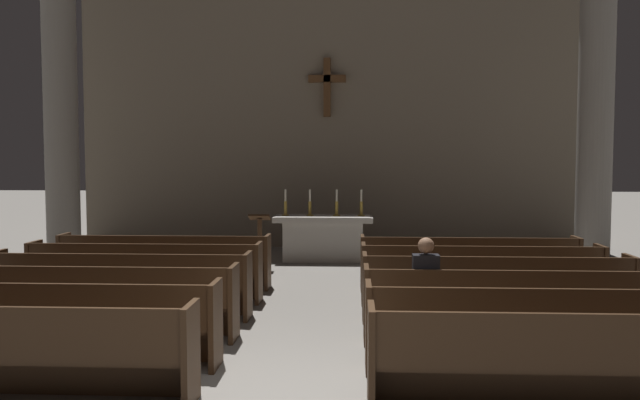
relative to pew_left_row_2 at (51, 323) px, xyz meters
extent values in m
cube|color=#422B19|center=(0.00, -0.85, -0.28)|extent=(3.60, 0.04, 0.40)
cube|color=#422B19|center=(1.83, -1.05, 0.00)|extent=(0.06, 0.50, 0.95)
cube|color=#422B19|center=(0.00, 0.04, -0.05)|extent=(3.60, 0.40, 0.05)
cube|color=#422B19|center=(0.00, -0.19, 0.22)|extent=(3.60, 0.05, 0.50)
cube|color=#422B19|center=(0.00, 0.22, -0.28)|extent=(3.60, 0.04, 0.40)
cube|color=#422B19|center=(1.83, 0.02, 0.00)|extent=(0.06, 0.50, 0.95)
cube|color=#422B19|center=(0.00, 1.11, -0.05)|extent=(3.60, 0.40, 0.05)
cube|color=#422B19|center=(0.00, 0.88, 0.22)|extent=(3.60, 0.05, 0.50)
cube|color=#422B19|center=(0.00, 1.29, -0.28)|extent=(3.60, 0.04, 0.40)
cube|color=#422B19|center=(1.83, 1.09, 0.00)|extent=(0.06, 0.50, 0.95)
cube|color=#422B19|center=(0.00, 2.18, -0.05)|extent=(3.60, 0.40, 0.05)
cube|color=#422B19|center=(0.00, 1.95, 0.22)|extent=(3.60, 0.05, 0.50)
cube|color=#422B19|center=(0.00, 2.36, -0.28)|extent=(3.60, 0.04, 0.40)
cube|color=#422B19|center=(1.83, 2.16, 0.00)|extent=(0.06, 0.50, 0.95)
cube|color=#422B19|center=(0.00, 3.24, -0.05)|extent=(3.60, 0.40, 0.05)
cube|color=#422B19|center=(0.00, 3.02, 0.22)|extent=(3.60, 0.05, 0.50)
cube|color=#422B19|center=(0.00, 3.42, -0.28)|extent=(3.60, 0.04, 0.40)
cube|color=#422B19|center=(1.83, 3.22, 0.00)|extent=(0.06, 0.50, 0.95)
cube|color=#422B19|center=(-1.83, 3.22, 0.00)|extent=(0.06, 0.50, 0.95)
cube|color=#422B19|center=(0.00, 4.31, -0.05)|extent=(3.60, 0.40, 0.05)
cube|color=#422B19|center=(0.00, 4.09, 0.22)|extent=(3.60, 0.05, 0.50)
cube|color=#422B19|center=(0.00, 4.49, -0.28)|extent=(3.60, 0.04, 0.40)
cube|color=#422B19|center=(1.83, 4.29, 0.00)|extent=(0.06, 0.50, 0.95)
cube|color=#422B19|center=(-1.83, 4.29, 0.00)|extent=(0.06, 0.50, 0.95)
cube|color=#422B19|center=(5.31, -1.03, -0.05)|extent=(3.60, 0.40, 0.05)
cube|color=#422B19|center=(5.31, -1.25, 0.22)|extent=(3.60, 0.05, 0.50)
cube|color=#422B19|center=(5.31, -0.85, -0.28)|extent=(3.60, 0.04, 0.40)
cube|color=#422B19|center=(3.49, -1.05, 0.00)|extent=(0.06, 0.50, 0.95)
cube|color=#422B19|center=(5.31, 0.04, -0.05)|extent=(3.60, 0.40, 0.05)
cube|color=#422B19|center=(5.31, -0.19, 0.22)|extent=(3.60, 0.05, 0.50)
cube|color=#422B19|center=(5.31, 0.22, -0.28)|extent=(3.60, 0.04, 0.40)
cube|color=#422B19|center=(3.49, 0.02, 0.00)|extent=(0.06, 0.50, 0.95)
cube|color=#422B19|center=(5.31, 1.11, -0.05)|extent=(3.60, 0.40, 0.05)
cube|color=#422B19|center=(5.31, 0.88, 0.22)|extent=(3.60, 0.05, 0.50)
cube|color=#422B19|center=(5.31, 1.29, -0.28)|extent=(3.60, 0.04, 0.40)
cube|color=#422B19|center=(3.49, 1.09, 0.00)|extent=(0.06, 0.50, 0.95)
cube|color=#422B19|center=(5.31, 2.18, -0.05)|extent=(3.60, 0.40, 0.05)
cube|color=#422B19|center=(5.31, 1.95, 0.22)|extent=(3.60, 0.05, 0.50)
cube|color=#422B19|center=(5.31, 2.36, -0.28)|extent=(3.60, 0.04, 0.40)
cube|color=#422B19|center=(3.49, 2.16, 0.00)|extent=(0.06, 0.50, 0.95)
cube|color=#422B19|center=(7.14, 2.16, 0.00)|extent=(0.06, 0.50, 0.95)
cube|color=#422B19|center=(5.31, 3.24, -0.05)|extent=(3.60, 0.40, 0.05)
cube|color=#422B19|center=(5.31, 3.02, 0.22)|extent=(3.60, 0.05, 0.50)
cube|color=#422B19|center=(5.31, 3.42, -0.28)|extent=(3.60, 0.04, 0.40)
cube|color=#422B19|center=(3.49, 3.22, 0.00)|extent=(0.06, 0.50, 0.95)
cube|color=#422B19|center=(7.14, 3.22, 0.00)|extent=(0.06, 0.50, 0.95)
cube|color=#422B19|center=(5.31, 4.31, -0.05)|extent=(3.60, 0.40, 0.05)
cube|color=#422B19|center=(5.31, 4.09, 0.22)|extent=(3.60, 0.05, 0.50)
cube|color=#422B19|center=(5.31, 4.49, -0.28)|extent=(3.60, 0.04, 0.40)
cube|color=#422B19|center=(3.49, 4.29, 0.00)|extent=(0.06, 0.50, 0.95)
cube|color=#422B19|center=(7.14, 4.29, 0.00)|extent=(0.06, 0.50, 0.95)
cube|color=gray|center=(-3.12, 7.08, -0.38)|extent=(1.01, 1.01, 0.20)
cylinder|color=gray|center=(-3.12, 7.08, 2.59)|extent=(0.72, 0.72, 6.14)
cube|color=gray|center=(8.43, 7.08, -0.38)|extent=(1.01, 1.01, 0.20)
cylinder|color=gray|center=(8.43, 7.08, 2.59)|extent=(0.72, 0.72, 6.14)
cube|color=#BCB7AD|center=(2.66, 7.48, -0.04)|extent=(1.76, 0.72, 0.88)
cube|color=#BCB7AD|center=(2.66, 7.48, 0.46)|extent=(2.20, 0.90, 0.12)
cube|color=silver|center=(2.66, 7.48, 0.53)|extent=(2.09, 0.86, 0.01)
cylinder|color=#B79338|center=(1.81, 7.48, 0.54)|extent=(0.16, 0.16, 0.02)
cylinder|color=#B79338|center=(1.81, 7.48, 0.69)|extent=(0.07, 0.07, 0.32)
cylinder|color=silver|center=(1.81, 7.48, 0.99)|extent=(0.04, 0.04, 0.26)
cylinder|color=#B79338|center=(2.36, 7.48, 0.54)|extent=(0.16, 0.16, 0.02)
cylinder|color=#B79338|center=(2.36, 7.48, 0.69)|extent=(0.07, 0.07, 0.32)
cylinder|color=silver|center=(2.36, 7.48, 0.99)|extent=(0.04, 0.04, 0.26)
cylinder|color=#B79338|center=(2.96, 7.48, 0.54)|extent=(0.16, 0.16, 0.02)
cylinder|color=#B79338|center=(2.96, 7.48, 0.69)|extent=(0.07, 0.07, 0.32)
cylinder|color=silver|center=(2.96, 7.48, 0.99)|extent=(0.04, 0.04, 0.26)
cylinder|color=#B79338|center=(3.51, 7.48, 0.54)|extent=(0.16, 0.16, 0.02)
cylinder|color=#B79338|center=(3.51, 7.48, 0.69)|extent=(0.07, 0.07, 0.32)
cylinder|color=silver|center=(3.51, 7.48, 0.99)|extent=(0.04, 0.04, 0.26)
cube|color=gray|center=(2.66, 9.79, 3.24)|extent=(12.70, 0.25, 7.44)
cube|color=brown|center=(2.66, 9.57, 3.61)|extent=(0.18, 0.18, 1.48)
cube|color=brown|center=(2.66, 9.57, 3.83)|extent=(0.95, 0.18, 0.18)
cylinder|color=#422B19|center=(1.40, 6.28, -0.46)|extent=(0.36, 0.36, 0.04)
cylinder|color=#422B19|center=(1.40, 6.28, 0.05)|extent=(0.10, 0.10, 1.05)
cube|color=#422B19|center=(1.40, 6.28, 0.60)|extent=(0.44, 0.31, 0.15)
cube|color=#26262B|center=(4.21, 1.29, -0.25)|extent=(0.24, 0.14, 0.45)
cube|color=#26262B|center=(4.21, 1.16, 0.03)|extent=(0.28, 0.36, 0.12)
cube|color=black|center=(4.21, 1.03, 0.36)|extent=(0.32, 0.20, 0.54)
sphere|color=#9E7051|center=(4.21, 1.03, 0.74)|extent=(0.20, 0.20, 0.20)
camera|label=1|loc=(3.31, -6.76, 1.79)|focal=35.88mm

